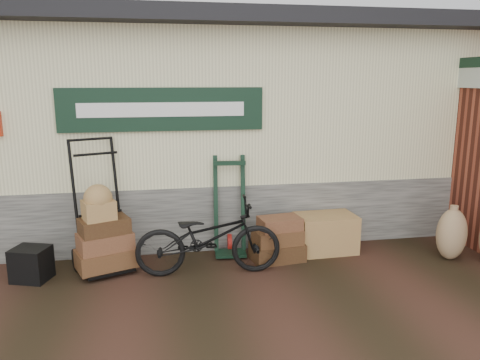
% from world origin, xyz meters
% --- Properties ---
extents(ground, '(80.00, 80.00, 0.00)m').
position_xyz_m(ground, '(0.00, 0.00, 0.00)').
color(ground, black).
rests_on(ground, ground).
extents(station_building, '(14.40, 4.10, 3.20)m').
position_xyz_m(station_building, '(-0.01, 2.74, 1.61)').
color(station_building, '#4C4C47').
rests_on(station_building, ground).
extents(porter_trolley, '(1.00, 0.88, 1.66)m').
position_xyz_m(porter_trolley, '(-1.11, 0.63, 0.83)').
color(porter_trolley, black).
rests_on(porter_trolley, ground).
extents(green_barrow, '(0.52, 0.45, 1.33)m').
position_xyz_m(green_barrow, '(0.55, 0.85, 0.67)').
color(green_barrow, black).
rests_on(green_barrow, ground).
extents(suitcase_stack, '(0.71, 0.50, 0.59)m').
position_xyz_m(suitcase_stack, '(1.12, 0.49, 0.29)').
color(suitcase_stack, '#3D2213').
rests_on(suitcase_stack, ground).
extents(wicker_hamper, '(0.81, 0.55, 0.52)m').
position_xyz_m(wicker_hamper, '(1.85, 0.68, 0.26)').
color(wicker_hamper, '#9B603E').
rests_on(wicker_hamper, ground).
extents(black_trunk, '(0.49, 0.45, 0.40)m').
position_xyz_m(black_trunk, '(-1.90, 0.40, 0.20)').
color(black_trunk, black).
rests_on(black_trunk, ground).
extents(bicycle, '(0.70, 1.78, 1.02)m').
position_xyz_m(bicycle, '(0.18, 0.21, 0.51)').
color(bicycle, black).
rests_on(bicycle, ground).
extents(burlap_sack_left, '(0.53, 0.50, 0.69)m').
position_xyz_m(burlap_sack_left, '(3.37, 0.12, 0.34)').
color(burlap_sack_left, '#876549').
rests_on(burlap_sack_left, ground).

